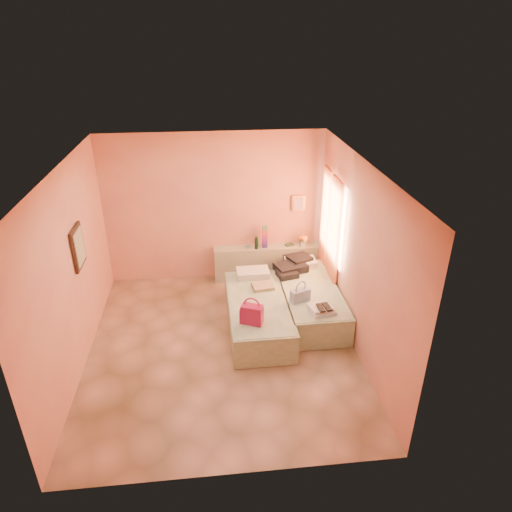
{
  "coord_description": "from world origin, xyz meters",
  "views": [
    {
      "loc": [
        -0.1,
        -5.64,
        4.38
      ],
      "look_at": [
        0.61,
        0.85,
        1.09
      ],
      "focal_mm": 32.0,
      "sensor_mm": 36.0,
      "label": 1
    }
  ],
  "objects_px": {
    "bed_left": "(258,314)",
    "flower_vase": "(303,240)",
    "water_bottle": "(256,243)",
    "magenta_handbag": "(252,314)",
    "bed_right": "(309,301)",
    "headboard_ledge": "(268,262)",
    "towel_stack": "(322,309)",
    "green_book": "(289,245)",
    "blue_handbag": "(300,295)"
  },
  "relations": [
    {
      "from": "water_bottle",
      "to": "green_book",
      "type": "distance_m",
      "value": 0.66
    },
    {
      "from": "green_book",
      "to": "flower_vase",
      "type": "xyz_separation_m",
      "value": [
        0.25,
        -0.05,
        0.11
      ]
    },
    {
      "from": "bed_left",
      "to": "flower_vase",
      "type": "relative_size",
      "value": 8.04
    },
    {
      "from": "towel_stack",
      "to": "flower_vase",
      "type": "bearing_deg",
      "value": 86.62
    },
    {
      "from": "bed_left",
      "to": "magenta_handbag",
      "type": "bearing_deg",
      "value": -105.69
    },
    {
      "from": "headboard_ledge",
      "to": "green_book",
      "type": "relative_size",
      "value": 13.02
    },
    {
      "from": "green_book",
      "to": "magenta_handbag",
      "type": "height_order",
      "value": "magenta_handbag"
    },
    {
      "from": "bed_right",
      "to": "towel_stack",
      "type": "xyz_separation_m",
      "value": [
        0.02,
        -0.73,
        0.3
      ]
    },
    {
      "from": "water_bottle",
      "to": "towel_stack",
      "type": "bearing_deg",
      "value": -68.75
    },
    {
      "from": "flower_vase",
      "to": "water_bottle",
      "type": "bearing_deg",
      "value": -177.93
    },
    {
      "from": "flower_vase",
      "to": "magenta_handbag",
      "type": "distance_m",
      "value": 2.5
    },
    {
      "from": "bed_right",
      "to": "water_bottle",
      "type": "relative_size",
      "value": 8.47
    },
    {
      "from": "headboard_ledge",
      "to": "water_bottle",
      "type": "bearing_deg",
      "value": -160.89
    },
    {
      "from": "water_bottle",
      "to": "green_book",
      "type": "xyz_separation_m",
      "value": [
        0.64,
        0.09,
        -0.11
      ]
    },
    {
      "from": "magenta_handbag",
      "to": "flower_vase",
      "type": "bearing_deg",
      "value": 83.78
    },
    {
      "from": "bed_right",
      "to": "bed_left",
      "type": "bearing_deg",
      "value": -161.97
    },
    {
      "from": "water_bottle",
      "to": "flower_vase",
      "type": "distance_m",
      "value": 0.9
    },
    {
      "from": "bed_left",
      "to": "towel_stack",
      "type": "relative_size",
      "value": 5.71
    },
    {
      "from": "bed_right",
      "to": "flower_vase",
      "type": "height_order",
      "value": "flower_vase"
    },
    {
      "from": "bed_left",
      "to": "flower_vase",
      "type": "height_order",
      "value": "flower_vase"
    },
    {
      "from": "bed_left",
      "to": "magenta_handbag",
      "type": "xyz_separation_m",
      "value": [
        -0.16,
        -0.58,
        0.4
      ]
    },
    {
      "from": "flower_vase",
      "to": "magenta_handbag",
      "type": "xyz_separation_m",
      "value": [
        -1.2,
        -2.19,
        -0.12
      ]
    },
    {
      "from": "green_book",
      "to": "towel_stack",
      "type": "bearing_deg",
      "value": -108.74
    },
    {
      "from": "flower_vase",
      "to": "magenta_handbag",
      "type": "relative_size",
      "value": 0.77
    },
    {
      "from": "water_bottle",
      "to": "magenta_handbag",
      "type": "relative_size",
      "value": 0.73
    },
    {
      "from": "bed_right",
      "to": "magenta_handbag",
      "type": "bearing_deg",
      "value": -140.61
    },
    {
      "from": "water_bottle",
      "to": "blue_handbag",
      "type": "xyz_separation_m",
      "value": [
        0.51,
        -1.65,
        -0.17
      ]
    },
    {
      "from": "headboard_ledge",
      "to": "blue_handbag",
      "type": "height_order",
      "value": "blue_handbag"
    },
    {
      "from": "flower_vase",
      "to": "bed_right",
      "type": "bearing_deg",
      "value": -96.32
    },
    {
      "from": "magenta_handbag",
      "to": "towel_stack",
      "type": "xyz_separation_m",
      "value": [
        1.08,
        0.15,
        -0.1
      ]
    },
    {
      "from": "bed_left",
      "to": "flower_vase",
      "type": "bearing_deg",
      "value": 56.45
    },
    {
      "from": "green_book",
      "to": "towel_stack",
      "type": "xyz_separation_m",
      "value": [
        0.13,
        -2.09,
        -0.11
      ]
    },
    {
      "from": "green_book",
      "to": "magenta_handbag",
      "type": "distance_m",
      "value": 2.43
    },
    {
      "from": "blue_handbag",
      "to": "flower_vase",
      "type": "bearing_deg",
      "value": 56.84
    },
    {
      "from": "headboard_ledge",
      "to": "blue_handbag",
      "type": "relative_size",
      "value": 6.6
    },
    {
      "from": "bed_right",
      "to": "water_bottle",
      "type": "distance_m",
      "value": 1.56
    },
    {
      "from": "headboard_ledge",
      "to": "towel_stack",
      "type": "distance_m",
      "value": 2.16
    },
    {
      "from": "headboard_ledge",
      "to": "bed_left",
      "type": "relative_size",
      "value": 1.02
    },
    {
      "from": "towel_stack",
      "to": "bed_right",
      "type": "bearing_deg",
      "value": 91.89
    },
    {
      "from": "flower_vase",
      "to": "towel_stack",
      "type": "distance_m",
      "value": 2.05
    },
    {
      "from": "green_book",
      "to": "blue_handbag",
      "type": "xyz_separation_m",
      "value": [
        -0.13,
        -1.73,
        -0.06
      ]
    },
    {
      "from": "headboard_ledge",
      "to": "bed_right",
      "type": "bearing_deg",
      "value": -68.73
    },
    {
      "from": "flower_vase",
      "to": "blue_handbag",
      "type": "bearing_deg",
      "value": -102.9
    },
    {
      "from": "headboard_ledge",
      "to": "flower_vase",
      "type": "relative_size",
      "value": 8.24
    },
    {
      "from": "green_book",
      "to": "blue_handbag",
      "type": "distance_m",
      "value": 1.74
    },
    {
      "from": "towel_stack",
      "to": "blue_handbag",
      "type": "bearing_deg",
      "value": 126.7
    },
    {
      "from": "water_bottle",
      "to": "towel_stack",
      "type": "xyz_separation_m",
      "value": [
        0.78,
        -2.0,
        -0.22
      ]
    },
    {
      "from": "bed_left",
      "to": "water_bottle",
      "type": "xyz_separation_m",
      "value": [
        0.15,
        1.57,
        0.52
      ]
    },
    {
      "from": "magenta_handbag",
      "to": "towel_stack",
      "type": "height_order",
      "value": "magenta_handbag"
    },
    {
      "from": "bed_right",
      "to": "blue_handbag",
      "type": "distance_m",
      "value": 0.57
    }
  ]
}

